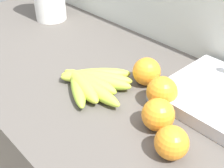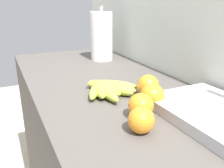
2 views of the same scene
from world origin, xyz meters
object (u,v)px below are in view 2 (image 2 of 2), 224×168
Objects in this scene: orange_center at (152,96)px; orange_far_right at (148,85)px; orange_back_left at (141,120)px; sink_basin at (218,113)px; orange_front at (141,106)px; paper_towel_roll at (101,36)px; banana_bunch at (106,88)px.

orange_far_right is at bearing 153.98° from orange_center.
orange_far_right is at bearing 142.42° from orange_back_left.
sink_basin is (0.24, 0.08, -0.02)m from orange_far_right.
orange_center is 0.21× the size of sink_basin.
orange_center and orange_far_right have the same top height.
sink_basin is (0.10, 0.19, -0.02)m from orange_front.
paper_towel_roll is (-0.71, 0.18, 0.10)m from orange_front.
orange_back_left is at bearing -31.67° from orange_front.
orange_front is (-0.07, 0.04, 0.00)m from orange_back_left.
orange_front is at bearing -40.34° from orange_far_right.
sink_basin reaches higher than orange_back_left.
orange_far_right is at bearing -161.80° from sink_basin.
orange_center is 0.19m from sink_basin.
sink_basin is (0.15, 0.12, -0.02)m from orange_center.
orange_center is at bearing 123.44° from orange_front.
banana_bunch is 0.54m from paper_towel_roll.
banana_bunch is 0.29m from orange_back_left.
orange_far_right is 0.21× the size of sink_basin.
orange_center is at bearing 25.71° from banana_bunch.
orange_far_right reaches higher than orange_back_left.
orange_center is 1.04× the size of orange_front.
banana_bunch is at bearing -124.24° from orange_far_right.
sink_basin is at bearing 82.01° from orange_back_left.
paper_towel_roll is at bearing 170.45° from orange_center.
orange_far_right is at bearing 139.66° from orange_front.
orange_front is at bearing -118.26° from sink_basin.
paper_towel_roll is 0.82m from sink_basin.
sink_basin reaches higher than orange_far_right.
orange_back_left is 0.94× the size of orange_front.
paper_towel_roll is at bearing 165.53° from orange_front.
paper_towel_roll is (-0.57, 0.07, 0.09)m from orange_far_right.
orange_center is at bearing -141.31° from sink_basin.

